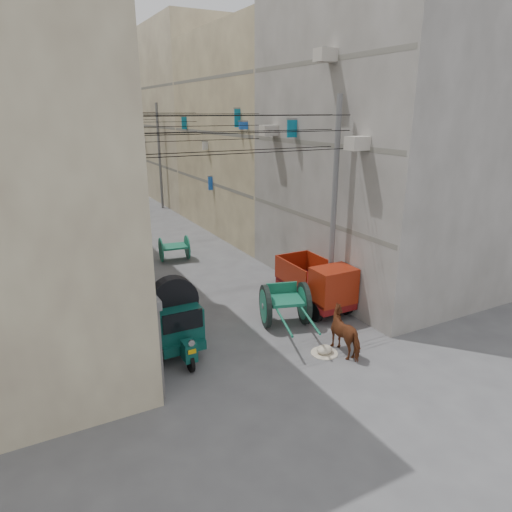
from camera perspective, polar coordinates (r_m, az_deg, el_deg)
ground at (r=12.33m, az=12.48°, el=-19.92°), size 140.00×140.00×0.00m
building_row_right at (r=43.87m, az=-8.82°, el=16.26°), size 8.00×62.00×14.00m
end_cap_building at (r=73.52m, az=-23.72°, el=15.59°), size 22.00×10.00×13.00m
shutters_left at (r=18.77m, az=-18.09°, el=-1.67°), size 0.18×14.40×2.88m
signboards at (r=29.90m, az=-15.08°, el=9.42°), size 8.22×40.52×5.67m
ac_units at (r=18.10m, az=7.08°, el=17.57°), size 0.70×6.55×3.35m
utility_poles at (r=25.35m, az=-12.66°, el=9.51°), size 7.40×22.20×8.00m
overhead_cables at (r=22.63m, az=-11.27°, el=15.70°), size 7.40×22.52×1.12m
auto_rickshaw at (r=14.86m, az=-10.17°, el=-7.69°), size 1.59×2.75×1.93m
tonga_cart at (r=16.54m, az=3.64°, el=-5.98°), size 2.22×3.64×1.54m
mini_truck at (r=17.77m, az=8.04°, el=-3.91°), size 1.63×3.52×1.97m
second_cart at (r=23.94m, az=-10.19°, el=1.02°), size 1.57×1.43×1.26m
feed_sack at (r=15.08m, az=8.56°, el=-11.48°), size 0.54×0.43×0.27m
horse at (r=15.03m, az=11.33°, el=-9.31°), size 0.77×1.66×1.40m
distant_car_white at (r=27.51m, az=-18.51°, el=2.30°), size 1.84×3.42×1.11m
distant_car_grey at (r=36.86m, az=-15.49°, el=6.50°), size 1.49×4.05×1.33m
distant_car_green at (r=51.50m, az=-21.80°, el=8.79°), size 2.00×3.90×1.08m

